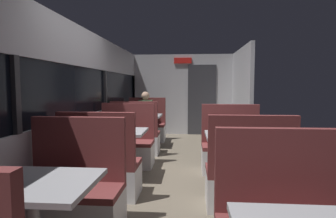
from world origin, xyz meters
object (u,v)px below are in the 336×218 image
(bench_near_window_facing_entry, at_px, (73,198))
(bench_mid_window_facing_end, at_px, (101,171))
(bench_rear_aisle_facing_end, at_px, (248,181))
(bench_far_window_facing_end, at_px, (136,138))
(dining_table_far_window, at_px, (142,119))
(bench_mid_window_facing_entry, at_px, (126,147))
(dining_table_mid_window, at_px, (115,137))
(dining_table_near_window, at_px, (31,195))
(bench_far_window_facing_entry, at_px, (146,128))
(seated_passenger, at_px, (146,120))
(bench_rear_aisle_facing_entry, at_px, (231,152))
(dining_table_rear_aisle, at_px, (239,142))
(coffee_cup_primary, at_px, (250,132))

(bench_near_window_facing_entry, bearing_deg, bench_mid_window_facing_end, 90.00)
(bench_rear_aisle_facing_end, bearing_deg, bench_far_window_facing_end, 126.18)
(dining_table_far_window, bearing_deg, bench_mid_window_facing_entry, -90.00)
(dining_table_mid_window, bearing_deg, bench_mid_window_facing_entry, 90.00)
(dining_table_near_window, bearing_deg, bench_far_window_facing_entry, 90.00)
(bench_far_window_facing_entry, bearing_deg, seated_passenger, -90.00)
(dining_table_near_window, bearing_deg, bench_near_window_facing_entry, 90.00)
(bench_mid_window_facing_entry, bearing_deg, bench_near_window_facing_entry, -90.00)
(bench_rear_aisle_facing_end, xyz_separation_m, bench_rear_aisle_facing_entry, (0.00, 1.40, 0.00))
(bench_rear_aisle_facing_entry, bearing_deg, bench_near_window_facing_entry, -131.17)
(bench_far_window_facing_entry, bearing_deg, bench_rear_aisle_facing_entry, -53.82)
(dining_table_near_window, distance_m, bench_mid_window_facing_entry, 2.96)
(bench_rear_aisle_facing_entry, bearing_deg, bench_mid_window_facing_end, -146.19)
(dining_table_mid_window, xyz_separation_m, bench_mid_window_facing_entry, (0.00, 0.70, -0.31))
(dining_table_far_window, relative_size, bench_far_window_facing_entry, 0.82)
(bench_mid_window_facing_entry, height_order, seated_passenger, seated_passenger)
(seated_passenger, bearing_deg, dining_table_rear_aisle, -59.79)
(bench_mid_window_facing_entry, bearing_deg, bench_far_window_facing_end, 90.00)
(bench_rear_aisle_facing_end, distance_m, seated_passenger, 4.18)
(bench_mid_window_facing_entry, xyz_separation_m, bench_far_window_facing_end, (0.00, 0.85, 0.00))
(dining_table_mid_window, xyz_separation_m, bench_far_window_facing_end, (0.00, 1.55, -0.31))
(seated_passenger, bearing_deg, coffee_cup_primary, -58.24)
(bench_far_window_facing_end, xyz_separation_m, bench_far_window_facing_entry, (0.00, 1.40, 0.00))
(bench_far_window_facing_entry, height_order, coffee_cup_primary, bench_far_window_facing_entry)
(dining_table_near_window, relative_size, bench_far_window_facing_entry, 0.82)
(dining_table_far_window, distance_m, bench_rear_aisle_facing_end, 3.63)
(dining_table_mid_window, xyz_separation_m, coffee_cup_primary, (1.93, -0.24, 0.15))
(bench_mid_window_facing_end, relative_size, coffee_cup_primary, 12.22)
(dining_table_rear_aisle, xyz_separation_m, bench_rear_aisle_facing_end, (0.00, -0.70, -0.31))
(bench_mid_window_facing_end, bearing_deg, bench_far_window_facing_entry, 90.00)
(dining_table_near_window, xyz_separation_m, bench_far_window_facing_entry, (0.00, 5.19, -0.31))
(dining_table_near_window, relative_size, dining_table_far_window, 1.00)
(bench_mid_window_facing_end, height_order, seated_passenger, seated_passenger)
(dining_table_near_window, relative_size, coffee_cup_primary, 10.00)
(bench_near_window_facing_entry, distance_m, seated_passenger, 4.43)
(dining_table_rear_aisle, bearing_deg, bench_mid_window_facing_end, -164.41)
(bench_near_window_facing_entry, bearing_deg, bench_rear_aisle_facing_entry, 48.83)
(dining_table_near_window, height_order, bench_far_window_facing_end, bench_far_window_facing_end)
(bench_far_window_facing_end, bearing_deg, bench_mid_window_facing_end, -90.00)
(dining_table_far_window, relative_size, seated_passenger, 0.71)
(dining_table_near_window, bearing_deg, dining_table_far_window, 90.00)
(dining_table_near_window, height_order, bench_far_window_facing_entry, bench_far_window_facing_entry)
(bench_near_window_facing_entry, bearing_deg, seated_passenger, 90.00)
(bench_mid_window_facing_end, xyz_separation_m, seated_passenger, (0.00, 3.57, 0.21))
(dining_table_far_window, bearing_deg, seated_passenger, 90.00)
(dining_table_near_window, relative_size, bench_far_window_facing_end, 0.82)
(bench_rear_aisle_facing_end, xyz_separation_m, coffee_cup_primary, (0.14, 0.66, 0.46))
(bench_far_window_facing_end, xyz_separation_m, bench_rear_aisle_facing_end, (1.79, -2.45, 0.00))
(dining_table_far_window, xyz_separation_m, coffee_cup_primary, (1.93, -2.49, 0.15))
(bench_mid_window_facing_entry, bearing_deg, bench_mid_window_facing_end, -90.00)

